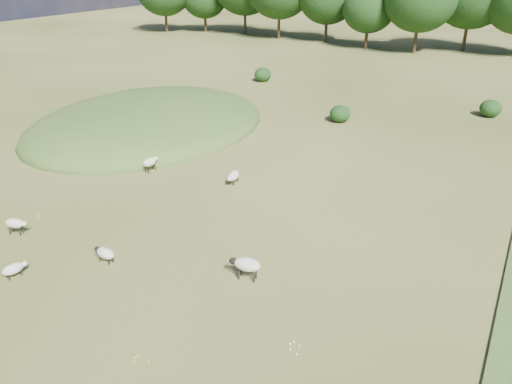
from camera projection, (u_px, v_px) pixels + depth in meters
ground at (336, 121)px, 38.82m from camera, size 160.00×160.00×0.00m
mound at (149, 125)px, 37.92m from camera, size 16.00×20.00×4.00m
shrubs at (354, 95)px, 43.38m from camera, size 23.43×10.64×1.41m
sheep_0 at (105, 253)px, 20.94m from camera, size 1.13×0.54×0.64m
sheep_1 at (233, 176)px, 28.13m from camera, size 0.66×1.26×0.71m
sheep_2 at (15, 223)px, 22.95m from camera, size 1.15×0.72×0.80m
sheep_3 at (150, 162)px, 29.64m from camera, size 0.56×1.18×0.85m
sheep_4 at (246, 265)px, 19.70m from camera, size 1.37×0.78×0.96m
sheep_5 at (14, 269)px, 19.96m from camera, size 0.65×1.07×0.59m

